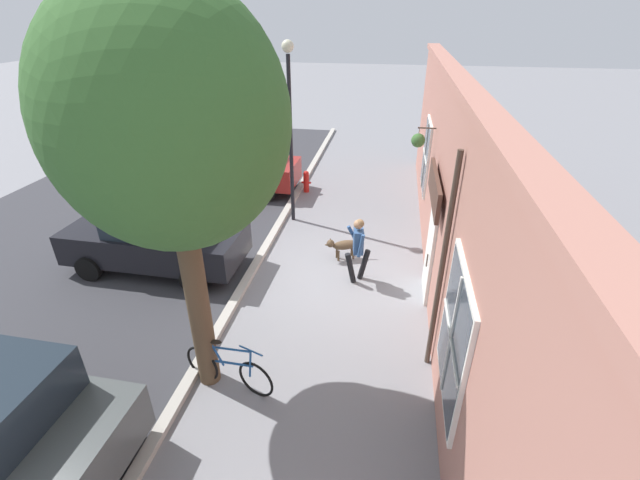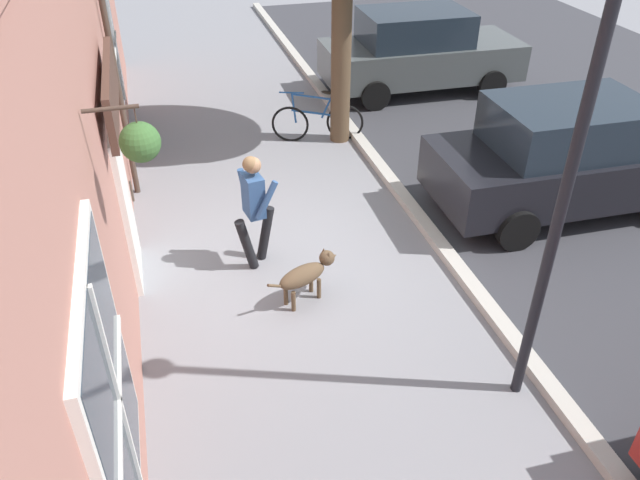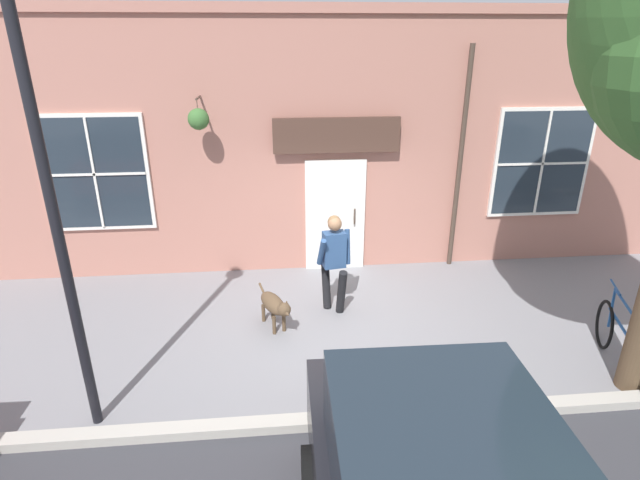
# 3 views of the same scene
# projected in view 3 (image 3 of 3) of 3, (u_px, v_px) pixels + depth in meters

# --- Properties ---
(ground_plane) EXTENTS (90.00, 90.00, 0.00)m
(ground_plane) POSITION_uv_depth(u_px,v_px,m) (337.00, 329.00, 7.59)
(ground_plane) COLOR gray
(storefront_facade) EXTENTS (0.95, 18.00, 4.62)m
(storefront_facade) POSITION_uv_depth(u_px,v_px,m) (322.00, 146.00, 8.86)
(storefront_facade) COLOR #B27566
(storefront_facade) RESTS_ON ground_plane
(pedestrian_walking) EXTENTS (0.61, 0.55, 1.63)m
(pedestrian_walking) POSITION_uv_depth(u_px,v_px,m) (334.00, 256.00, 7.75)
(pedestrian_walking) COLOR black
(pedestrian_walking) RESTS_ON ground_plane
(dog_on_leash) EXTENTS (1.01, 0.52, 0.62)m
(dog_on_leash) POSITION_uv_depth(u_px,v_px,m) (275.00, 305.00, 7.47)
(dog_on_leash) COLOR brown
(dog_on_leash) RESTS_ON ground_plane
(leaning_bicycle) EXTENTS (1.70, 0.47, 1.00)m
(leaning_bicycle) POSITION_uv_depth(u_px,v_px,m) (622.00, 342.00, 6.60)
(leaning_bicycle) COLOR black
(leaning_bicycle) RESTS_ON ground_plane
(street_lamp) EXTENTS (0.32, 0.32, 5.07)m
(street_lamp) POSITION_uv_depth(u_px,v_px,m) (37.00, 137.00, 4.53)
(street_lamp) COLOR black
(street_lamp) RESTS_ON ground_plane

